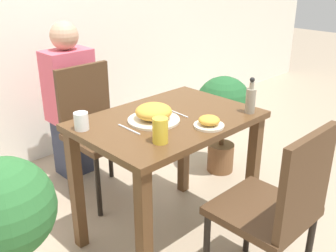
{
  "coord_description": "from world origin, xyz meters",
  "views": [
    {
      "loc": [
        -1.38,
        -1.42,
        1.55
      ],
      "look_at": [
        0.0,
        0.0,
        0.72
      ],
      "focal_mm": 42.0,
      "sensor_mm": 36.0,
      "label": 1
    }
  ],
  "objects_px": {
    "food_plate": "(154,113)",
    "side_plate": "(209,122)",
    "drink_cup": "(81,121)",
    "person_figure": "(71,102)",
    "potted_plant_left": "(8,229)",
    "chair_far": "(95,124)",
    "chair_near": "(278,206)",
    "potted_plant_right": "(223,110)",
    "sauce_bottle": "(251,99)",
    "juice_glass": "(160,130)"
  },
  "relations": [
    {
      "from": "food_plate",
      "to": "side_plate",
      "type": "relative_size",
      "value": 1.76
    },
    {
      "from": "drink_cup",
      "to": "person_figure",
      "type": "distance_m",
      "value": 1.03
    },
    {
      "from": "drink_cup",
      "to": "potted_plant_left",
      "type": "xyz_separation_m",
      "value": [
        -0.5,
        -0.17,
        -0.3
      ]
    },
    {
      "from": "chair_far",
      "to": "side_plate",
      "type": "relative_size",
      "value": 5.81
    },
    {
      "from": "chair_near",
      "to": "person_figure",
      "type": "distance_m",
      "value": 1.76
    },
    {
      "from": "side_plate",
      "to": "person_figure",
      "type": "distance_m",
      "value": 1.33
    },
    {
      "from": "potted_plant_left",
      "to": "potted_plant_right",
      "type": "distance_m",
      "value": 1.8
    },
    {
      "from": "drink_cup",
      "to": "sauce_bottle",
      "type": "relative_size",
      "value": 0.44
    },
    {
      "from": "chair_far",
      "to": "sauce_bottle",
      "type": "distance_m",
      "value": 1.1
    },
    {
      "from": "drink_cup",
      "to": "potted_plant_right",
      "type": "distance_m",
      "value": 1.32
    },
    {
      "from": "food_plate",
      "to": "potted_plant_left",
      "type": "height_order",
      "value": "food_plate"
    },
    {
      "from": "side_plate",
      "to": "sauce_bottle",
      "type": "distance_m",
      "value": 0.32
    },
    {
      "from": "juice_glass",
      "to": "potted_plant_right",
      "type": "relative_size",
      "value": 0.16
    },
    {
      "from": "sauce_bottle",
      "to": "potted_plant_left",
      "type": "relative_size",
      "value": 0.24
    },
    {
      "from": "person_figure",
      "to": "side_plate",
      "type": "bearing_deg",
      "value": -88.88
    },
    {
      "from": "potted_plant_left",
      "to": "sauce_bottle",
      "type": "bearing_deg",
      "value": -12.04
    },
    {
      "from": "juice_glass",
      "to": "potted_plant_right",
      "type": "distance_m",
      "value": 1.25
    },
    {
      "from": "chair_far",
      "to": "potted_plant_right",
      "type": "relative_size",
      "value": 1.18
    },
    {
      "from": "potted_plant_right",
      "to": "juice_glass",
      "type": "bearing_deg",
      "value": -156.21
    },
    {
      "from": "chair_near",
      "to": "sauce_bottle",
      "type": "xyz_separation_m",
      "value": [
        0.34,
        0.42,
        0.33
      ]
    },
    {
      "from": "food_plate",
      "to": "person_figure",
      "type": "relative_size",
      "value": 0.24
    },
    {
      "from": "chair_near",
      "to": "side_plate",
      "type": "bearing_deg",
      "value": -93.27
    },
    {
      "from": "juice_glass",
      "to": "sauce_bottle",
      "type": "distance_m",
      "value": 0.63
    },
    {
      "from": "potted_plant_right",
      "to": "person_figure",
      "type": "bearing_deg",
      "value": 136.11
    },
    {
      "from": "food_plate",
      "to": "potted_plant_left",
      "type": "distance_m",
      "value": 0.88
    },
    {
      "from": "potted_plant_right",
      "to": "sauce_bottle",
      "type": "bearing_deg",
      "value": -131.18
    },
    {
      "from": "person_figure",
      "to": "drink_cup",
      "type": "bearing_deg",
      "value": -117.21
    },
    {
      "from": "side_plate",
      "to": "food_plate",
      "type": "bearing_deg",
      "value": 120.43
    },
    {
      "from": "food_plate",
      "to": "juice_glass",
      "type": "bearing_deg",
      "value": -125.78
    },
    {
      "from": "potted_plant_left",
      "to": "potted_plant_right",
      "type": "height_order",
      "value": "potted_plant_left"
    },
    {
      "from": "chair_near",
      "to": "drink_cup",
      "type": "distance_m",
      "value": 1.02
    },
    {
      "from": "drink_cup",
      "to": "person_figure",
      "type": "height_order",
      "value": "person_figure"
    },
    {
      "from": "side_plate",
      "to": "sauce_bottle",
      "type": "xyz_separation_m",
      "value": [
        0.32,
        -0.03,
        0.05
      ]
    },
    {
      "from": "side_plate",
      "to": "potted_plant_right",
      "type": "relative_size",
      "value": 0.2
    },
    {
      "from": "potted_plant_left",
      "to": "potted_plant_right",
      "type": "xyz_separation_m",
      "value": [
        1.78,
        0.27,
        -0.01
      ]
    },
    {
      "from": "side_plate",
      "to": "sauce_bottle",
      "type": "height_order",
      "value": "sauce_bottle"
    },
    {
      "from": "food_plate",
      "to": "side_plate",
      "type": "distance_m",
      "value": 0.3
    },
    {
      "from": "drink_cup",
      "to": "person_figure",
      "type": "bearing_deg",
      "value": 62.79
    },
    {
      "from": "chair_near",
      "to": "potted_plant_right",
      "type": "height_order",
      "value": "chair_near"
    },
    {
      "from": "chair_far",
      "to": "sauce_bottle",
      "type": "relative_size",
      "value": 4.46
    },
    {
      "from": "side_plate",
      "to": "drink_cup",
      "type": "distance_m",
      "value": 0.64
    },
    {
      "from": "drink_cup",
      "to": "chair_near",
      "type": "bearing_deg",
      "value": -62.14
    },
    {
      "from": "drink_cup",
      "to": "chair_far",
      "type": "bearing_deg",
      "value": 51.45
    },
    {
      "from": "chair_near",
      "to": "food_plate",
      "type": "xyz_separation_m",
      "value": [
        -0.12,
        0.7,
        0.29
      ]
    },
    {
      "from": "chair_near",
      "to": "potted_plant_left",
      "type": "distance_m",
      "value": 1.18
    },
    {
      "from": "chair_near",
      "to": "potted_plant_left",
      "type": "height_order",
      "value": "chair_near"
    },
    {
      "from": "chair_near",
      "to": "side_plate",
      "type": "relative_size",
      "value": 5.81
    },
    {
      "from": "chair_near",
      "to": "drink_cup",
      "type": "bearing_deg",
      "value": -62.14
    },
    {
      "from": "drink_cup",
      "to": "potted_plant_right",
      "type": "relative_size",
      "value": 0.12
    },
    {
      "from": "sauce_bottle",
      "to": "potted_plant_left",
      "type": "height_order",
      "value": "sauce_bottle"
    }
  ]
}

